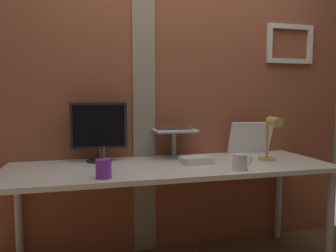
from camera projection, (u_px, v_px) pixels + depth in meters
brick_wall_back at (169, 78)px, 2.47m from camera, size 3.02×0.16×2.66m
desk at (172, 174)px, 2.11m from camera, size 2.14×0.70×0.73m
monitor at (99, 129)px, 2.19m from camera, size 0.39×0.18×0.41m
laptop_stand at (174, 140)px, 2.33m from camera, size 0.28×0.22×0.20m
laptop at (171, 121)px, 2.40m from camera, size 0.30×0.32×0.25m
whiteboard_panel at (251, 138)px, 2.53m from camera, size 0.36×0.09×0.26m
desk_lamp at (271, 134)px, 2.20m from camera, size 0.12×0.20×0.31m
pen_cup at (104, 168)px, 1.74m from camera, size 0.09×0.09×0.18m
coffee_mug at (240, 162)px, 1.94m from camera, size 0.13×0.09×0.10m
paper_clutter_stack at (196, 160)px, 2.14m from camera, size 0.21×0.16×0.05m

